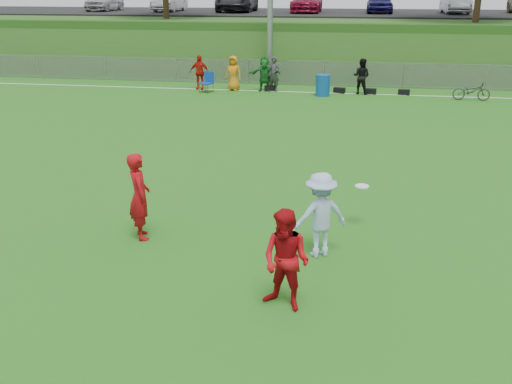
% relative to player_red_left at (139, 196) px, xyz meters
% --- Properties ---
extents(ground, '(120.00, 120.00, 0.00)m').
position_rel_player_red_left_xyz_m(ground, '(2.81, -0.46, -0.92)').
color(ground, '#296916').
rests_on(ground, ground).
extents(sideline_far, '(60.00, 0.10, 0.01)m').
position_rel_player_red_left_xyz_m(sideline_far, '(2.81, 17.54, -0.92)').
color(sideline_far, white).
rests_on(sideline_far, ground).
extents(fence, '(58.00, 0.06, 1.30)m').
position_rel_player_red_left_xyz_m(fence, '(2.81, 19.54, -0.28)').
color(fence, gray).
rests_on(fence, ground).
extents(berm, '(120.00, 18.00, 3.00)m').
position_rel_player_red_left_xyz_m(berm, '(2.81, 30.54, 0.58)').
color(berm, '#2B4F16').
rests_on(berm, ground).
extents(parking_lot, '(120.00, 12.00, 0.10)m').
position_rel_player_red_left_xyz_m(parking_lot, '(2.81, 32.54, 2.13)').
color(parking_lot, black).
rests_on(parking_lot, berm).
extents(car_row, '(32.04, 5.18, 1.44)m').
position_rel_player_red_left_xyz_m(car_row, '(1.64, 31.54, 2.90)').
color(car_row, '#BABBBD').
rests_on(car_row, parking_lot).
extents(spectator_row, '(9.01, 0.88, 1.69)m').
position_rel_player_red_left_xyz_m(spectator_row, '(0.18, 17.54, -0.08)').
color(spectator_row, red).
rests_on(spectator_row, ground).
extents(gear_bags, '(7.08, 0.41, 0.26)m').
position_rel_player_red_left_xyz_m(gear_bags, '(3.93, 17.64, -0.79)').
color(gear_bags, black).
rests_on(gear_bags, ground).
extents(player_red_left, '(0.71, 0.80, 1.85)m').
position_rel_player_red_left_xyz_m(player_red_left, '(0.00, 0.00, 0.00)').
color(player_red_left, '#A80B12').
rests_on(player_red_left, ground).
extents(player_red_center, '(1.03, 0.93, 1.72)m').
position_rel_player_red_left_xyz_m(player_red_center, '(3.31, -2.27, -0.06)').
color(player_red_center, '#AF0C13').
rests_on(player_red_center, ground).
extents(player_blue, '(1.27, 1.07, 1.70)m').
position_rel_player_red_left_xyz_m(player_blue, '(3.74, -0.23, -0.07)').
color(player_blue, '#A8C0E9').
rests_on(player_blue, ground).
extents(frisbee, '(0.30, 0.30, 0.03)m').
position_rel_player_red_left_xyz_m(frisbee, '(4.54, 1.35, 0.01)').
color(frisbee, white).
rests_on(frisbee, ground).
extents(recycling_bin, '(0.76, 0.76, 1.00)m').
position_rel_player_red_left_xyz_m(recycling_bin, '(2.87, 16.74, -0.42)').
color(recycling_bin, '#0D4A94').
rests_on(recycling_bin, ground).
extents(camp_chair, '(0.72, 0.72, 0.99)m').
position_rel_player_red_left_xyz_m(camp_chair, '(-2.81, 16.77, -0.63)').
color(camp_chair, '#0D3896').
rests_on(camp_chair, ground).
extents(bicycle, '(1.66, 0.66, 0.86)m').
position_rel_player_red_left_xyz_m(bicycle, '(9.62, 16.74, -0.49)').
color(bicycle, '#2B2B2D').
rests_on(bicycle, ground).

